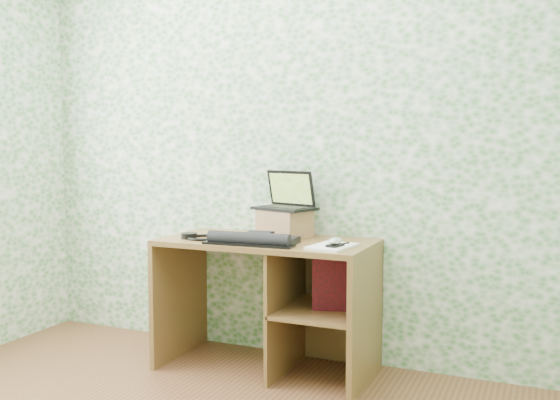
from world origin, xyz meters
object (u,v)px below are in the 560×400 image
at_px(desk, 281,286).
at_px(keyboard, 254,239).
at_px(notepad, 332,246).
at_px(riser, 285,223).
at_px(laptop, 287,200).

distance_m(desk, keyboard, 0.36).
xyz_separation_m(desk, notepad, (0.35, -0.14, 0.28)).
distance_m(riser, notepad, 0.47).
relative_size(laptop, notepad, 1.42).
bearing_deg(riser, notepad, -34.31).
xyz_separation_m(desk, riser, (-0.03, 0.12, 0.35)).
bearing_deg(notepad, desk, 165.27).
height_order(desk, keyboard, keyboard).
bearing_deg(riser, laptop, 90.00).
xyz_separation_m(laptop, keyboard, (-0.05, -0.34, -0.19)).
bearing_deg(laptop, riser, -72.20).
xyz_separation_m(keyboard, notepad, (0.43, 0.04, -0.02)).
height_order(riser, notepad, riser).
bearing_deg(keyboard, riser, 77.47).
height_order(laptop, notepad, laptop).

